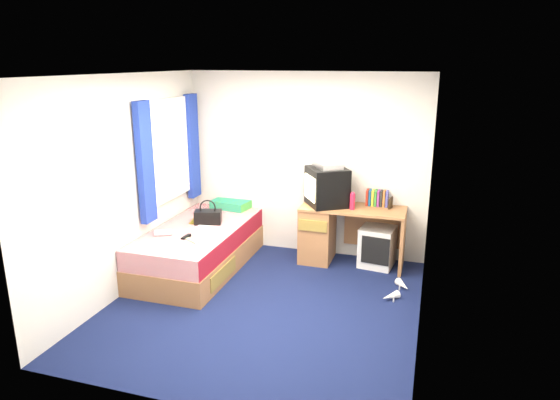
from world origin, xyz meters
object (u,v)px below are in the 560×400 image
(pillow, at_px, (231,204))
(storage_cube, at_px, (377,246))
(water_bottle, at_px, (163,233))
(remote_control, at_px, (186,237))
(picture_frame, at_px, (391,203))
(colour_swatch_fan, at_px, (192,240))
(towel, at_px, (206,232))
(white_heels, at_px, (397,291))
(crt_tv, at_px, (327,187))
(desk, at_px, (331,231))
(vcr, at_px, (328,165))
(pink_water_bottle, at_px, (352,202))
(magazine, at_px, (200,220))
(handbag, at_px, (208,216))
(aerosol_can, at_px, (348,198))
(bed, at_px, (199,248))

(pillow, distance_m, storage_cube, 2.09)
(water_bottle, bearing_deg, storage_cube, 25.68)
(storage_cube, bearing_deg, remote_control, -144.14)
(picture_frame, distance_m, colour_swatch_fan, 2.48)
(picture_frame, distance_m, remote_control, 2.53)
(pillow, bearing_deg, towel, -81.64)
(white_heels, bearing_deg, colour_swatch_fan, -168.88)
(crt_tv, xyz_separation_m, remote_control, (-1.42, -1.11, -0.44))
(white_heels, bearing_deg, desk, 141.01)
(vcr, xyz_separation_m, water_bottle, (-1.71, -1.13, -0.69))
(colour_swatch_fan, xyz_separation_m, white_heels, (2.29, 0.45, -0.51))
(pink_water_bottle, bearing_deg, magazine, -168.11)
(crt_tv, relative_size, towel, 2.35)
(pink_water_bottle, bearing_deg, water_bottle, -153.52)
(crt_tv, distance_m, magazine, 1.68)
(vcr, height_order, remote_control, vcr)
(storage_cube, bearing_deg, magazine, -159.28)
(storage_cube, xyz_separation_m, remote_control, (-2.09, -1.12, 0.30))
(handbag, bearing_deg, aerosol_can, 3.04)
(desk, distance_m, towel, 1.63)
(pillow, distance_m, water_bottle, 1.33)
(aerosol_can, bearing_deg, remote_control, -144.87)
(bed, xyz_separation_m, pillow, (0.06, 0.90, 0.33))
(picture_frame, height_order, magazine, picture_frame)
(desk, distance_m, handbag, 1.59)
(pillow, bearing_deg, bed, -94.11)
(water_bottle, distance_m, remote_control, 0.29)
(aerosol_can, distance_m, magazine, 1.92)
(aerosol_can, distance_m, white_heels, 1.35)
(white_heels, bearing_deg, handbag, 175.44)
(towel, height_order, colour_swatch_fan, towel)
(picture_frame, bearing_deg, crt_tv, -160.57)
(crt_tv, relative_size, vcr, 1.71)
(pillow, bearing_deg, picture_frame, -1.92)
(pink_water_bottle, height_order, water_bottle, pink_water_bottle)
(picture_frame, xyz_separation_m, remote_control, (-2.21, -1.20, -0.27))
(vcr, height_order, aerosol_can, vcr)
(bed, distance_m, pillow, 0.96)
(storage_cube, bearing_deg, pillow, -176.57)
(towel, xyz_separation_m, white_heels, (2.20, 0.26, -0.55))
(water_bottle, bearing_deg, crt_tv, 33.42)
(pillow, relative_size, storage_cube, 1.00)
(water_bottle, bearing_deg, desk, 32.32)
(bed, relative_size, water_bottle, 10.00)
(pink_water_bottle, relative_size, remote_control, 1.24)
(pillow, relative_size, desk, 0.39)
(vcr, relative_size, pink_water_bottle, 1.92)
(water_bottle, bearing_deg, magazine, 74.84)
(desk, height_order, pink_water_bottle, pink_water_bottle)
(remote_control, bearing_deg, crt_tv, 44.07)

